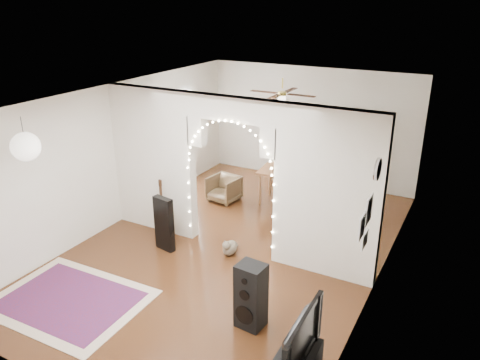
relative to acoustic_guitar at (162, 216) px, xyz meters
The scene contains 24 objects.
floor 1.43m from the acoustic_guitar, 10.53° to the left, with size 7.50×7.50×0.00m, color black.
ceiling 2.66m from the acoustic_guitar, 10.53° to the left, with size 5.00×7.50×0.02m, color white.
wall_back 4.32m from the acoustic_guitar, 71.41° to the left, with size 5.00×0.02×2.70m, color silver.
wall_front 3.86m from the acoustic_guitar, 68.98° to the right, with size 5.00×0.02×2.70m, color silver.
wall_left 1.51m from the acoustic_guitar, 167.79° to the left, with size 0.02×7.50×2.70m, color silver.
wall_right 3.97m from the acoustic_guitar, ahead, with size 0.02×7.50×2.70m, color silver.
divider_wall 1.70m from the acoustic_guitar, 10.53° to the left, with size 5.00×0.20×2.70m.
fairy_lights 1.76m from the acoustic_guitar, ahead, with size 1.64×0.04×1.60m, color #FFEABF, non-canonical shape.
window 2.58m from the acoustic_guitar, 118.76° to the left, with size 0.04×1.20×1.40m, color white.
wall_clock 4.19m from the acoustic_guitar, ahead, with size 0.31×0.31×0.03m, color white.
picture_frames 4.05m from the acoustic_guitar, 11.09° to the right, with size 0.02×0.50×0.70m, color white, non-canonical shape.
paper_lantern 2.88m from the acoustic_guitar, 104.47° to the right, with size 0.40×0.40×0.40m, color white.
ceiling_fan 3.29m from the acoustic_guitar, 59.13° to the left, with size 1.10×1.10×0.30m, color gold, non-canonical shape.
area_rug 2.32m from the acoustic_guitar, 89.85° to the right, with size 2.17×1.64×0.02m, color maroon.
guitar_case 0.51m from the acoustic_guitar, 48.76° to the right, with size 0.38×0.13×0.98m, color black.
acoustic_guitar is the anchor object (origin of this frame).
tabby_cat 1.46m from the acoustic_guitar, ahead, with size 0.25×0.52×0.34m.
floor_speaker 2.99m from the acoustic_guitar, 29.98° to the right, with size 0.39×0.35×0.94m.
tv 4.29m from the acoustic_guitar, 33.90° to the right, with size 1.07×0.14×0.62m, color black.
bookcase 4.23m from the acoustic_guitar, 63.01° to the left, with size 1.71×0.43×1.75m, color beige.
dining_table 2.87m from the acoustic_guitar, 59.04° to the left, with size 1.27×0.92×0.76m.
flower_vase 2.89m from the acoustic_guitar, 59.04° to the left, with size 0.18×0.18×0.19m, color silver.
dining_chair_left 1.94m from the acoustic_guitar, 84.28° to the left, with size 0.60×0.61×0.56m, color brown.
dining_chair_right 3.16m from the acoustic_guitar, 51.57° to the left, with size 0.46×0.47×0.43m, color brown.
Camera 1 is at (3.59, -6.39, 4.17)m, focal length 35.00 mm.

